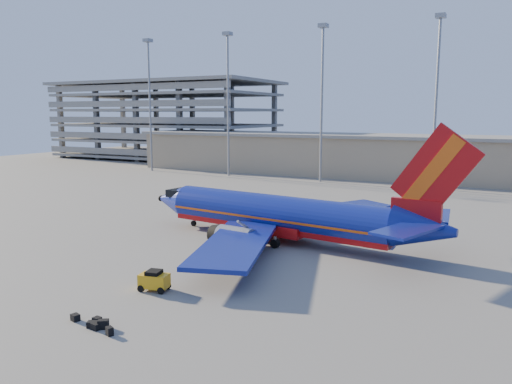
# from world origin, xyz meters

# --- Properties ---
(ground) EXTENTS (220.00, 220.00, 0.00)m
(ground) POSITION_xyz_m (0.00, 0.00, 0.00)
(ground) COLOR slate
(ground) RESTS_ON ground
(terminal_building) EXTENTS (122.00, 16.00, 8.50)m
(terminal_building) POSITION_xyz_m (10.00, 58.00, 4.32)
(terminal_building) COLOR gray
(terminal_building) RESTS_ON ground
(parking_garage) EXTENTS (62.00, 32.00, 21.40)m
(parking_garage) POSITION_xyz_m (-62.00, 74.05, 11.73)
(parking_garage) COLOR slate
(parking_garage) RESTS_ON ground
(light_mast_row) EXTENTS (101.60, 1.60, 28.65)m
(light_mast_row) POSITION_xyz_m (5.00, 46.00, 17.55)
(light_mast_row) COLOR gray
(light_mast_row) RESTS_ON ground
(aircraft_main) EXTENTS (35.37, 33.84, 12.00)m
(aircraft_main) POSITION_xyz_m (7.09, 2.31, 2.56)
(aircraft_main) COLOR navy
(aircraft_main) RESTS_ON ground
(baggage_tug) EXTENTS (2.30, 1.66, 1.51)m
(baggage_tug) POSITION_xyz_m (4.60, -14.93, 0.78)
(baggage_tug) COLOR gold
(baggage_tug) RESTS_ON ground
(luggage_pile) EXTENTS (3.95, 1.33, 0.55)m
(luggage_pile) POSITION_xyz_m (5.48, -21.56, 0.23)
(luggage_pile) COLOR black
(luggage_pile) RESTS_ON ground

